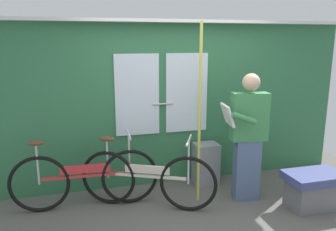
% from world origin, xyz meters
% --- Properties ---
extents(ground_plane, '(6.07, 3.93, 0.04)m').
position_xyz_m(ground_plane, '(0.00, 0.00, -0.02)').
color(ground_plane, '#56544F').
extents(train_door_wall, '(5.07, 0.28, 2.29)m').
position_xyz_m(train_door_wall, '(-0.01, 1.16, 1.19)').
color(train_door_wall, '#2D6B42').
rests_on(train_door_wall, ground_plane).
extents(bicycle_near_door, '(1.55, 0.81, 0.91)m').
position_xyz_m(bicycle_near_door, '(-0.57, 0.46, 0.37)').
color(bicycle_near_door, black).
rests_on(bicycle_near_door, ground_plane).
extents(bicycle_leaning_behind, '(1.78, 0.44, 0.92)m').
position_xyz_m(bicycle_leaning_behind, '(-1.30, 0.65, 0.38)').
color(bicycle_leaning_behind, black).
rests_on(bicycle_leaning_behind, ground_plane).
extents(passenger_reading_newspaper, '(0.59, 0.51, 1.63)m').
position_xyz_m(passenger_reading_newspaper, '(0.71, 0.36, 0.86)').
color(passenger_reading_newspaper, slate).
rests_on(passenger_reading_newspaper, ground_plane).
extents(trash_bin_by_wall, '(0.34, 0.28, 0.59)m').
position_xyz_m(trash_bin_by_wall, '(0.39, 0.95, 0.30)').
color(trash_bin_by_wall, gray).
rests_on(trash_bin_by_wall, ground_plane).
extents(handrail_pole, '(0.04, 0.04, 2.25)m').
position_xyz_m(handrail_pole, '(0.10, 0.47, 1.12)').
color(handrail_pole, '#C6C14C').
rests_on(handrail_pole, ground_plane).
extents(bench_seat_corner, '(0.70, 0.44, 0.45)m').
position_xyz_m(bench_seat_corner, '(1.41, -0.08, 0.24)').
color(bench_seat_corner, '#3D477F').
rests_on(bench_seat_corner, ground_plane).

